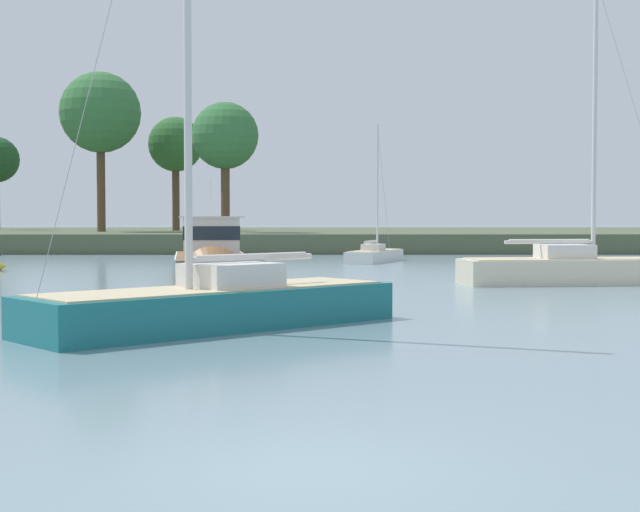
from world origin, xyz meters
The scene contains 9 objects.
ground_plane centered at (0.00, 0.00, 0.00)m, with size 522.95×522.95×0.00m, color gray.
far_shore_bank centered at (0.00, 76.64, 0.71)m, with size 235.33×41.98×1.41m, color #4C563D.
sailboat_white centered at (3.66, 45.18, 0.19)m, with size 3.83×6.23×8.53m.
cruiser_wood centered at (-4.16, 29.04, 0.62)m, with size 4.06×9.71×5.25m.
sailboat_cream centered at (10.44, 27.19, 0.27)m, with size 9.26×3.60×12.69m.
sailboat_teal centered at (-2.24, 12.51, 0.29)m, with size 8.84×8.24×14.96m.
shore_tree_far_right centered at (-6.80, 63.39, 8.84)m, with size 5.19×5.19×10.11m.
shore_tree_left_mid centered at (-12.01, 72.72, 8.86)m, with size 4.77×4.77×9.94m.
shore_tree_center centered at (-17.38, 67.57, 11.09)m, with size 6.60×6.60×13.05m.
Camera 1 is at (0.11, -10.02, 2.68)m, focal length 53.00 mm.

